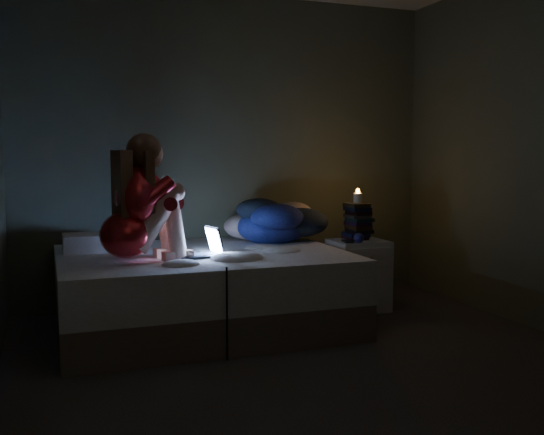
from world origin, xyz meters
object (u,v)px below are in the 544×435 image
nightstand (358,275)px  candle (358,200)px  phone (348,241)px  laptop (198,242)px  bed (203,290)px  woman (125,198)px

nightstand → candle: (0.02, 0.06, 0.61)m
candle → phone: 0.38m
laptop → candle: candle is taller
candle → bed: bearing=-173.8°
candle → phone: (-0.15, -0.13, -0.32)m
laptop → nightstand: laptop is taller
bed → nightstand: (1.31, 0.09, 0.01)m
nightstand → candle: bearing=73.6°
nightstand → phone: phone is taller
bed → woman: woman is taller
woman → candle: size_ratio=10.61×
bed → candle: bearing=6.2°
bed → phone: bearing=0.7°
bed → candle: candle is taller
nightstand → laptop: bearing=-168.2°
candle → woman: bearing=-168.5°
woman → nightstand: 2.03m
nightstand → woman: bearing=-170.0°
bed → laptop: size_ratio=6.57×
bed → woman: (-0.57, -0.24, 0.70)m
candle → phone: candle is taller
woman → phone: 1.81m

